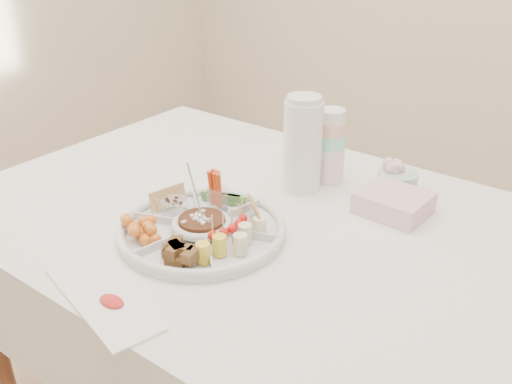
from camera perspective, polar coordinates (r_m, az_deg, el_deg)
The scene contains 14 objects.
dining_table at distance 1.62m, azimuth 0.54°, elevation -14.31°, with size 1.52×1.02×0.76m, color white.
party_tray at distance 1.32m, azimuth -5.42°, elevation -3.51°, with size 0.38×0.38×0.04m, color silver.
bean_dip at distance 1.31m, azimuth -5.44°, elevation -3.23°, with size 0.11×0.11×0.04m, color #432C1A.
tortillas at distance 1.32m, azimuth 0.13°, elevation -2.12°, with size 0.09×0.09×0.05m, color #AA723F, non-canonical shape.
carrot_cucumber at distance 1.40m, azimuth -3.45°, elevation 0.50°, with size 0.10×0.10×0.09m, color #D04416, non-canonical shape.
pita_raisins at distance 1.40m, azimuth -8.68°, elevation -0.74°, with size 0.10×0.10×0.05m, color #DEB663, non-canonical shape.
cherries at distance 1.30m, azimuth -11.13°, elevation -3.55°, with size 0.12×0.12×0.05m, color gold, non-canonical shape.
granola_chunks at distance 1.21m, azimuth -7.84°, elevation -5.89°, with size 0.11×0.11×0.05m, color brown, non-canonical shape.
banana_tomato at distance 1.21m, azimuth -1.76°, elevation -4.33°, with size 0.10×0.10×0.08m, color #FFE89B, non-canonical shape.
cup_stack at distance 1.56m, azimuth 7.48°, elevation 4.82°, with size 0.08×0.08×0.22m, color silver.
thermos at distance 1.49m, azimuth 4.69°, elevation 4.90°, with size 0.10×0.10×0.26m, color white.
flower_bowl at distance 1.56m, azimuth 14.01°, elevation 1.51°, with size 0.11×0.11×0.08m, color #7CB394.
napkin_stack at distance 1.45m, azimuth 13.60°, elevation -1.06°, with size 0.16×0.14×0.05m, color beige.
placemat at distance 1.16m, azimuth -15.16°, elevation -10.19°, with size 0.32×0.11×0.01m, color #EAE9CA.
Camera 1 is at (0.73, -0.98, 1.44)m, focal length 40.00 mm.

